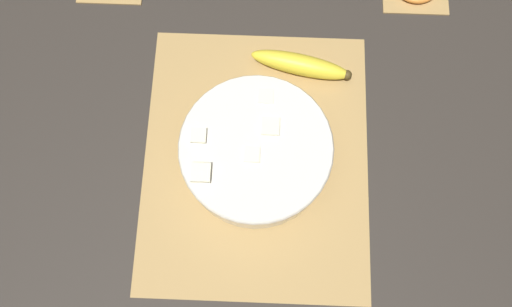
{
  "coord_description": "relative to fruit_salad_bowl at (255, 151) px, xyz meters",
  "views": [
    {
      "loc": [
        0.24,
        0.01,
        0.83
      ],
      "look_at": [
        0.0,
        0.0,
        0.04
      ],
      "focal_mm": 35.0,
      "sensor_mm": 36.0,
      "label": 1
    }
  ],
  "objects": [
    {
      "name": "ground_plane",
      "position": [
        -0.0,
        0.0,
        -0.05
      ],
      "size": [
        6.0,
        6.0,
        0.0
      ],
      "primitive_type": "plane",
      "color": "#2D2823"
    },
    {
      "name": "bamboo_mat_center",
      "position": [
        -0.0,
        0.0,
        -0.04
      ],
      "size": [
        0.48,
        0.39,
        0.01
      ],
      "color": "#A8844C",
      "rests_on": "ground_plane"
    },
    {
      "name": "fruit_salad_bowl",
      "position": [
        0.0,
        0.0,
        0.0
      ],
      "size": [
        0.25,
        0.25,
        0.08
      ],
      "color": "silver",
      "rests_on": "bamboo_mat_center"
    },
    {
      "name": "whole_banana",
      "position": [
        -0.17,
        0.07,
        -0.02
      ],
      "size": [
        0.07,
        0.18,
        0.04
      ],
      "color": "yellow",
      "rests_on": "bamboo_mat_center"
    }
  ]
}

